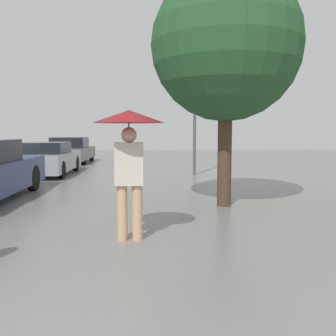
# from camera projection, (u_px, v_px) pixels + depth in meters

# --- Properties ---
(pedestrian) EXTENTS (0.98, 0.98, 1.81)m
(pedestrian) POSITION_uv_depth(u_px,v_px,m) (129.00, 139.00, 5.12)
(pedestrian) COLOR tan
(pedestrian) RESTS_ON ground_plane
(parked_car_third) EXTENTS (1.68, 3.86, 1.15)m
(parked_car_third) POSITION_uv_depth(u_px,v_px,m) (47.00, 159.00, 13.24)
(parked_car_third) COLOR #9EA3A8
(parked_car_third) RESTS_ON ground_plane
(parked_car_farthest) EXTENTS (1.84, 3.86, 1.25)m
(parked_car_farthest) POSITION_uv_depth(u_px,v_px,m) (71.00, 151.00, 18.36)
(parked_car_farthest) COLOR #4C514C
(parked_car_farthest) RESTS_ON ground_plane
(tree) EXTENTS (2.98, 2.98, 4.71)m
(tree) POSITION_uv_depth(u_px,v_px,m) (226.00, 46.00, 7.39)
(tree) COLOR #473323
(tree) RESTS_ON ground_plane
(street_lamp) EXTENTS (0.29, 0.29, 4.23)m
(street_lamp) POSITION_uv_depth(u_px,v_px,m) (195.00, 96.00, 12.85)
(street_lamp) COLOR #515456
(street_lamp) RESTS_ON ground_plane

